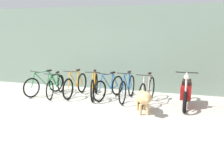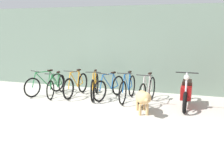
{
  "view_description": "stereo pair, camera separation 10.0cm",
  "coord_description": "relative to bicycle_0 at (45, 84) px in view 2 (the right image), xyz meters",
  "views": [
    {
      "loc": [
        2.97,
        -5.91,
        2.14
      ],
      "look_at": [
        0.88,
        0.86,
        0.65
      ],
      "focal_mm": 42.0,
      "sensor_mm": 36.0,
      "label": 1
    },
    {
      "loc": [
        3.06,
        -5.88,
        2.14
      ],
      "look_at": [
        0.88,
        0.86,
        0.65
      ],
      "focal_mm": 42.0,
      "sensor_mm": 36.0,
      "label": 2
    }
  ],
  "objects": [
    {
      "name": "bicycle_3",
      "position": [
        1.73,
        0.12,
        0.02
      ],
      "size": [
        0.56,
        1.68,
        0.89
      ],
      "rotation": [
        0.0,
        0.0,
        -1.32
      ],
      "color": "black",
      "rests_on": "ground"
    },
    {
      "name": "bicycle_2",
      "position": [
        1.07,
        0.12,
        0.01
      ],
      "size": [
        0.46,
        1.67,
        0.87
      ],
      "rotation": [
        0.0,
        0.0,
        -1.6
      ],
      "color": "black",
      "rests_on": "ground"
    },
    {
      "name": "ground_plane",
      "position": [
        1.68,
        -1.54,
        -0.34
      ],
      "size": [
        60.0,
        60.0,
        0.0
      ],
      "primitive_type": "plane",
      "color": "#B7B2A5"
    },
    {
      "name": "bicycle_4",
      "position": [
        2.21,
        0.15,
        0.0
      ],
      "size": [
        0.6,
        1.55,
        0.85
      ],
      "rotation": [
        0.0,
        0.0,
        -1.88
      ],
      "color": "black",
      "rests_on": "ground"
    },
    {
      "name": "bicycle_5",
      "position": [
        2.8,
        0.11,
        0.03
      ],
      "size": [
        0.46,
        1.68,
        0.9
      ],
      "rotation": [
        0.0,
        0.0,
        -1.6
      ],
      "color": "black",
      "rests_on": "ground"
    },
    {
      "name": "bicycle_1",
      "position": [
        0.44,
        -0.03,
        -0.01
      ],
      "size": [
        0.46,
        1.62,
        0.79
      ],
      "rotation": [
        0.0,
        0.0,
        -1.41
      ],
      "color": "black",
      "rests_on": "ground"
    },
    {
      "name": "bicycle_6",
      "position": [
        3.44,
        -0.03,
        0.03
      ],
      "size": [
        0.46,
        1.75,
        0.9
      ],
      "rotation": [
        0.0,
        0.0,
        -1.66
      ],
      "color": "black",
      "rests_on": "ground"
    },
    {
      "name": "shop_wall_back",
      "position": [
        1.68,
        1.49,
        1.12
      ],
      "size": [
        9.97,
        0.2,
        2.92
      ],
      "color": "slate",
      "rests_on": "ground"
    },
    {
      "name": "stray_dog",
      "position": [
        3.51,
        -1.05,
        0.08
      ],
      "size": [
        0.62,
        1.15,
        0.65
      ],
      "rotation": [
        0.0,
        0.0,
        5.09
      ],
      "color": "tan",
      "rests_on": "ground"
    },
    {
      "name": "bicycle_0",
      "position": [
        0.0,
        0.0,
        0.0
      ],
      "size": [
        0.64,
        1.56,
        0.83
      ],
      "rotation": [
        0.0,
        0.0,
        -1.92
      ],
      "color": "black",
      "rests_on": "ground"
    },
    {
      "name": "motorcycle",
      "position": [
        4.54,
        -0.05,
        0.07
      ],
      "size": [
        0.58,
        1.83,
        1.04
      ],
      "rotation": [
        0.0,
        0.0,
        -1.58
      ],
      "color": "black",
      "rests_on": "ground"
    }
  ]
}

